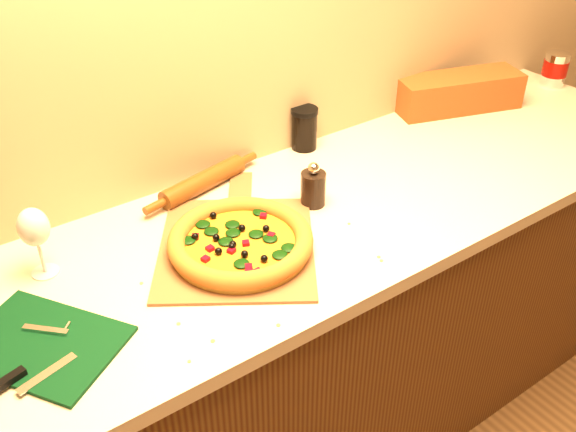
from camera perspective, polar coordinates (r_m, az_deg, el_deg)
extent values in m
plane|color=#9E8460|center=(1.68, -8.22, 16.96)|extent=(4.00, 0.00, 4.00)
cube|color=#411E0E|center=(1.93, -1.25, -12.55)|extent=(2.80, 0.65, 0.86)
cube|color=#C2B297|center=(1.64, -1.44, -1.69)|extent=(2.84, 0.68, 0.04)
cube|color=brown|center=(1.56, -4.59, -2.73)|extent=(0.54, 0.55, 0.01)
cube|color=brown|center=(1.78, -4.26, 2.44)|extent=(0.14, 0.17, 0.01)
cylinder|color=#A67629|center=(1.54, -4.22, -2.73)|extent=(0.33, 0.33, 0.02)
cylinder|color=gold|center=(1.53, -4.24, -2.36)|extent=(0.28, 0.28, 0.01)
torus|color=#914A1A|center=(1.53, -4.25, -2.15)|extent=(0.35, 0.35, 0.04)
ellipsoid|color=black|center=(1.57, -3.25, -0.93)|extent=(0.04, 0.04, 0.01)
sphere|color=black|center=(1.49, -5.18, -2.89)|extent=(0.02, 0.02, 0.02)
cube|color=maroon|center=(1.50, -2.54, -2.78)|extent=(0.02, 0.02, 0.01)
cube|color=black|center=(1.40, -21.02, -10.56)|extent=(0.35, 0.38, 0.01)
cube|color=silver|center=(1.42, -20.73, -9.44)|extent=(0.08, 0.08, 0.01)
cylinder|color=silver|center=(1.41, -19.15, -9.38)|extent=(0.03, 0.03, 0.01)
cube|color=silver|center=(1.33, -20.63, -12.95)|extent=(0.12, 0.05, 0.00)
cube|color=black|center=(1.33, -23.82, -13.35)|extent=(0.08, 0.04, 0.01)
cylinder|color=black|center=(1.69, 2.25, 2.43)|extent=(0.07, 0.07, 0.09)
sphere|color=silver|center=(1.66, 2.30, 4.26)|extent=(0.03, 0.03, 0.03)
cylinder|color=#603210|center=(1.78, -7.55, 3.06)|extent=(0.28, 0.11, 0.05)
cylinder|color=#603210|center=(1.87, -3.72, 5.05)|extent=(0.07, 0.04, 0.02)
cylinder|color=#603210|center=(1.69, -11.77, 0.83)|extent=(0.07, 0.04, 0.02)
cylinder|color=silver|center=(2.61, 22.64, 11.95)|extent=(0.09, 0.09, 0.12)
cylinder|color=#7E0A04|center=(2.60, 22.67, 12.08)|extent=(0.09, 0.09, 0.06)
cube|color=maroon|center=(2.30, 14.90, 10.60)|extent=(0.45, 0.27, 0.12)
cylinder|color=silver|center=(1.58, -20.74, -4.67)|extent=(0.06, 0.06, 0.00)
cylinder|color=silver|center=(1.56, -21.04, -3.49)|extent=(0.01, 0.01, 0.08)
ellipsoid|color=silver|center=(1.51, -21.70, -0.92)|extent=(0.07, 0.07, 0.09)
cylinder|color=black|center=(1.97, 1.46, 7.60)|extent=(0.08, 0.08, 0.12)
cylinder|color=black|center=(1.94, 1.48, 9.34)|extent=(0.08, 0.08, 0.01)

